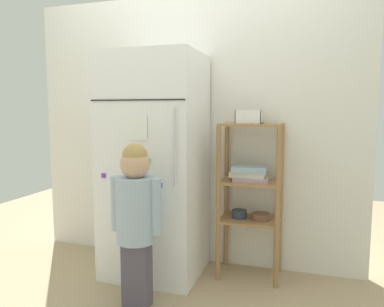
{
  "coord_description": "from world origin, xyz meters",
  "views": [
    {
      "loc": [
        0.9,
        -2.52,
        1.25
      ],
      "look_at": [
        0.11,
        0.02,
        0.94
      ],
      "focal_mm": 34.35,
      "sensor_mm": 36.0,
      "label": 1
    }
  ],
  "objects": [
    {
      "name": "pantry_shelf_unit",
      "position": [
        0.52,
        0.16,
        0.69
      ],
      "size": [
        0.46,
        0.32,
        1.15
      ],
      "color": "#9E7247",
      "rests_on": "ground"
    },
    {
      "name": "fruit_bin",
      "position": [
        0.51,
        0.17,
        1.19
      ],
      "size": [
        0.18,
        0.19,
        0.1
      ],
      "color": "white",
      "rests_on": "pantry_shelf_unit"
    },
    {
      "name": "ground_plane",
      "position": [
        0.0,
        0.0,
        0.0
      ],
      "size": [
        6.0,
        6.0,
        0.0
      ],
      "primitive_type": "plane",
      "color": "tan"
    },
    {
      "name": "kitchen_wall_back",
      "position": [
        0.0,
        0.35,
        1.08
      ],
      "size": [
        2.75,
        0.03,
        2.16
      ],
      "primitive_type": "cube",
      "color": "silver",
      "rests_on": "ground"
    },
    {
      "name": "child_standing",
      "position": [
        -0.1,
        -0.49,
        0.64
      ],
      "size": [
        0.34,
        0.25,
        1.05
      ],
      "color": "#534C5D",
      "rests_on": "ground"
    },
    {
      "name": "refrigerator",
      "position": [
        -0.19,
        0.02,
        0.83
      ],
      "size": [
        0.7,
        0.63,
        1.66
      ],
      "color": "white",
      "rests_on": "ground"
    }
  ]
}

